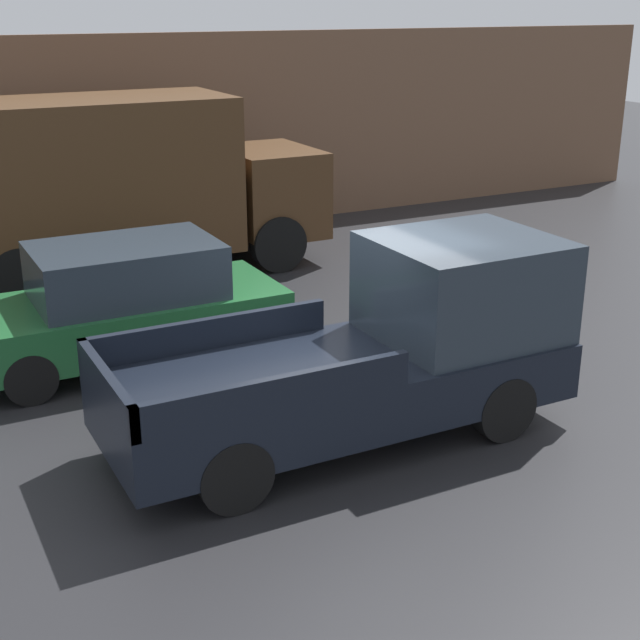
% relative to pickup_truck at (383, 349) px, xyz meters
% --- Properties ---
extents(ground_plane, '(60.00, 60.00, 0.00)m').
position_rel_pickup_truck_xyz_m(ground_plane, '(0.01, 0.78, -1.02)').
color(ground_plane, '#232326').
extents(building_wall, '(28.00, 0.15, 4.21)m').
position_rel_pickup_truck_xyz_m(building_wall, '(0.01, 10.27, 1.09)').
color(building_wall, brown).
rests_on(building_wall, ground).
extents(pickup_truck, '(5.42, 2.03, 2.21)m').
position_rel_pickup_truck_xyz_m(pickup_truck, '(0.00, 0.00, 0.00)').
color(pickup_truck, black).
rests_on(pickup_truck, ground).
extents(car, '(4.54, 1.91, 1.70)m').
position_rel_pickup_truck_xyz_m(car, '(-2.12, 3.48, -0.17)').
color(car, '#1E592D').
rests_on(car, ground).
extents(delivery_truck, '(7.52, 2.36, 3.25)m').
position_rel_pickup_truck_xyz_m(delivery_truck, '(-1.28, 7.54, 0.74)').
color(delivery_truck, '#472D19').
rests_on(delivery_truck, ground).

